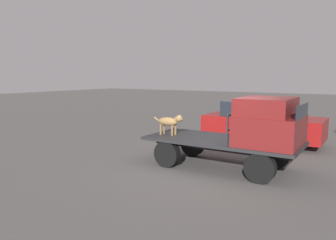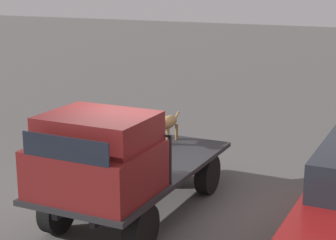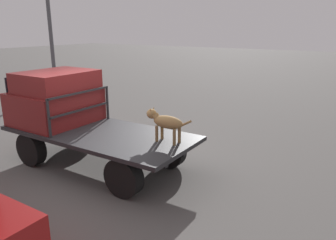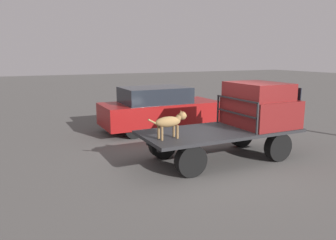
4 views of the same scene
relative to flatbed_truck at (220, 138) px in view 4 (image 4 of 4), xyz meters
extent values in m
plane|color=#514F4C|center=(0.00, 0.00, -0.58)|extent=(80.00, 80.00, 0.00)
cylinder|color=black|center=(1.29, 0.75, -0.21)|extent=(0.73, 0.24, 0.73)
cylinder|color=black|center=(1.29, -0.75, -0.21)|extent=(0.73, 0.24, 0.73)
cylinder|color=black|center=(-1.29, 0.75, -0.21)|extent=(0.73, 0.24, 0.73)
cylinder|color=black|center=(-1.29, -0.75, -0.21)|extent=(0.73, 0.24, 0.73)
cube|color=black|center=(0.00, 0.32, 0.04)|extent=(3.83, 0.10, 0.18)
cube|color=black|center=(0.00, -0.32, 0.04)|extent=(3.83, 0.10, 0.18)
cube|color=#232326|center=(0.00, 0.00, 0.17)|extent=(4.16, 1.82, 0.08)
cube|color=maroon|center=(1.29, 0.00, 0.58)|extent=(1.48, 1.70, 0.73)
cube|color=maroon|center=(1.18, 0.00, 1.16)|extent=(1.25, 1.56, 0.45)
cube|color=black|center=(2.02, 0.00, 1.10)|extent=(0.02, 1.39, 0.34)
cube|color=#232326|center=(0.49, 0.83, 0.61)|extent=(0.04, 0.04, 0.79)
cube|color=#232326|center=(0.49, -0.83, 0.61)|extent=(0.04, 0.04, 0.79)
cube|color=#232326|center=(0.49, 0.00, 0.98)|extent=(0.04, 1.66, 0.04)
cube|color=#232326|center=(0.49, 0.00, 0.61)|extent=(0.04, 1.66, 0.04)
cylinder|color=brown|center=(-1.40, -0.12, 0.37)|extent=(0.06, 0.06, 0.31)
cylinder|color=brown|center=(-1.40, -0.31, 0.37)|extent=(0.06, 0.06, 0.31)
cylinder|color=brown|center=(-1.80, -0.12, 0.37)|extent=(0.06, 0.06, 0.31)
cylinder|color=brown|center=(-1.80, -0.31, 0.37)|extent=(0.06, 0.06, 0.31)
ellipsoid|color=olive|center=(-1.60, -0.22, 0.60)|extent=(0.63, 0.25, 0.25)
sphere|color=brown|center=(-1.43, -0.22, 0.56)|extent=(0.11, 0.11, 0.11)
cylinder|color=olive|center=(-1.33, -0.22, 0.67)|extent=(0.17, 0.14, 0.17)
sphere|color=olive|center=(-1.23, -0.22, 0.72)|extent=(0.19, 0.19, 0.19)
cone|color=brown|center=(-1.14, -0.22, 0.70)|extent=(0.11, 0.11, 0.11)
cone|color=olive|center=(-1.24, -0.16, 0.80)|extent=(0.06, 0.08, 0.10)
cone|color=olive|center=(-1.24, -0.27, 0.80)|extent=(0.06, 0.08, 0.10)
cylinder|color=olive|center=(-1.97, -0.22, 0.63)|extent=(0.27, 0.04, 0.18)
cylinder|color=black|center=(1.33, 4.55, -0.28)|extent=(0.60, 0.20, 0.60)
cylinder|color=black|center=(1.33, 3.03, -0.28)|extent=(0.60, 0.20, 0.60)
cylinder|color=black|center=(-1.29, 4.55, -0.28)|extent=(0.60, 0.20, 0.60)
cylinder|color=black|center=(-1.29, 3.03, -0.28)|extent=(0.60, 0.20, 0.60)
cube|color=maroon|center=(0.02, 3.79, 0.06)|extent=(4.22, 1.80, 0.76)
cube|color=#1E232B|center=(-0.19, 3.79, 0.72)|extent=(2.32, 1.62, 0.55)
camera|label=1|loc=(3.43, -8.20, 1.94)|focal=35.00mm
camera|label=2|loc=(7.88, 4.37, 3.31)|focal=60.00mm
camera|label=3|loc=(-4.76, 4.76, 2.33)|focal=35.00mm
camera|label=4|loc=(-4.80, -6.83, 2.11)|focal=35.00mm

